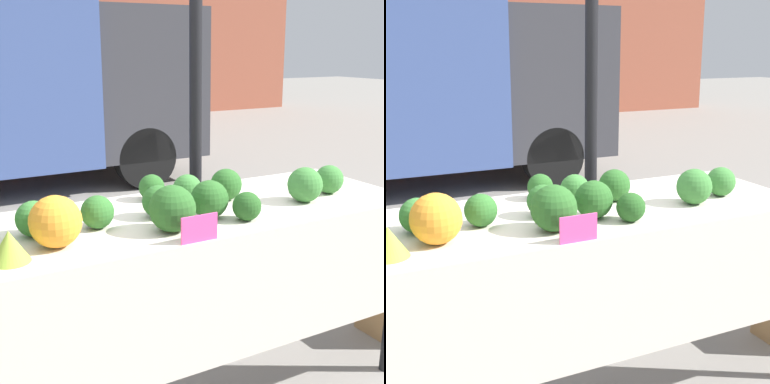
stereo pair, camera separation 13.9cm
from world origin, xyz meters
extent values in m
cylinder|color=black|center=(0.41, 0.70, 1.33)|extent=(0.07, 0.07, 2.67)
cube|color=#333338|center=(1.49, 4.39, 1.15)|extent=(1.32, 1.86, 1.68)
cylinder|color=black|center=(1.35, 3.57, 0.35)|extent=(0.69, 0.22, 0.69)
cylinder|color=black|center=(1.35, 5.21, 0.35)|extent=(0.69, 0.22, 0.69)
cube|color=beige|center=(0.00, 0.00, 0.88)|extent=(1.99, 0.71, 0.03)
cube|color=beige|center=(0.00, -0.35, 0.62)|extent=(1.99, 0.01, 0.49)
cylinder|color=black|center=(0.93, 0.29, 0.43)|extent=(0.05, 0.05, 0.86)
sphere|color=orange|center=(-0.61, -0.15, 0.98)|extent=(0.18, 0.18, 0.18)
cone|color=#93B238|center=(-0.78, -0.21, 0.94)|extent=(0.13, 0.13, 0.10)
sphere|color=#285B23|center=(-0.08, 0.23, 0.95)|extent=(0.12, 0.12, 0.12)
sphere|color=#285B23|center=(-0.19, -0.20, 0.98)|extent=(0.18, 0.18, 0.18)
sphere|color=#2D6628|center=(-0.42, -0.03, 0.96)|extent=(0.13, 0.13, 0.13)
sphere|color=#23511E|center=(0.13, -0.22, 0.95)|extent=(0.12, 0.12, 0.12)
sphere|color=#285B23|center=(0.01, -0.12, 0.97)|extent=(0.15, 0.15, 0.15)
sphere|color=#387533|center=(0.50, -0.13, 0.97)|extent=(0.16, 0.16, 0.16)
sphere|color=#387533|center=(-0.65, 0.00, 0.96)|extent=(0.13, 0.13, 0.13)
sphere|color=#387533|center=(0.69, -0.07, 0.96)|extent=(0.13, 0.13, 0.13)
sphere|color=#285B23|center=(0.21, 0.07, 0.96)|extent=(0.14, 0.14, 0.14)
sphere|color=#387533|center=(0.03, 0.10, 0.96)|extent=(0.13, 0.13, 0.13)
sphere|color=#2D6628|center=(-0.16, -0.02, 0.96)|extent=(0.13, 0.13, 0.13)
cube|color=#EF4793|center=(-0.16, -0.34, 0.94)|extent=(0.14, 0.01, 0.10)
camera|label=1|loc=(-1.04, -1.88, 1.56)|focal=50.00mm
camera|label=2|loc=(-0.91, -1.95, 1.56)|focal=50.00mm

